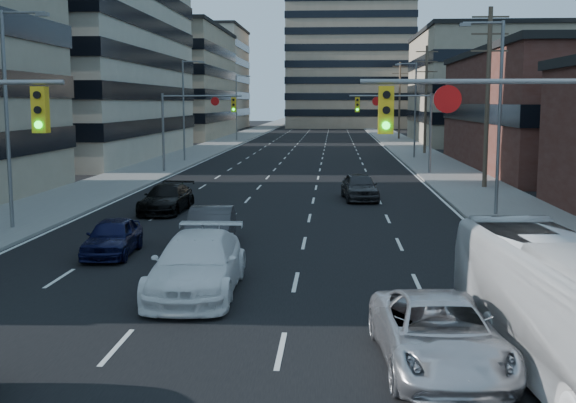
{
  "coord_description": "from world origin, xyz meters",
  "views": [
    {
      "loc": [
        2.91,
        -8.93,
        5.33
      ],
      "look_at": [
        1.46,
        13.73,
        2.2
      ],
      "focal_mm": 45.0,
      "sensor_mm": 36.0,
      "label": 1
    }
  ],
  "objects_px": {
    "silver_suv": "(439,334)",
    "transit_bus": "(575,313)",
    "white_van": "(197,265)",
    "sedan_blue": "(113,237)"
  },
  "relations": [
    {
      "from": "white_van",
      "to": "transit_bus",
      "type": "distance_m",
      "value": 10.25
    },
    {
      "from": "transit_bus",
      "to": "sedan_blue",
      "type": "bearing_deg",
      "value": 134.3
    },
    {
      "from": "transit_bus",
      "to": "white_van",
      "type": "bearing_deg",
      "value": 140.37
    },
    {
      "from": "silver_suv",
      "to": "transit_bus",
      "type": "height_order",
      "value": "transit_bus"
    },
    {
      "from": "white_van",
      "to": "sedan_blue",
      "type": "xyz_separation_m",
      "value": [
        -3.92,
        4.84,
        -0.17
      ]
    },
    {
      "from": "transit_bus",
      "to": "sedan_blue",
      "type": "relative_size",
      "value": 2.47
    },
    {
      "from": "sedan_blue",
      "to": "white_van",
      "type": "bearing_deg",
      "value": -53.88
    },
    {
      "from": "white_van",
      "to": "sedan_blue",
      "type": "distance_m",
      "value": 6.23
    },
    {
      "from": "white_van",
      "to": "sedan_blue",
      "type": "bearing_deg",
      "value": 127.8
    },
    {
      "from": "silver_suv",
      "to": "transit_bus",
      "type": "relative_size",
      "value": 0.53
    }
  ]
}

